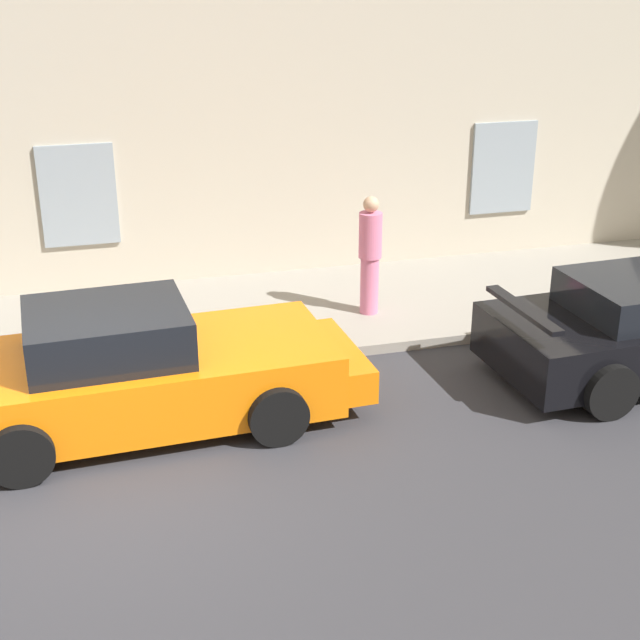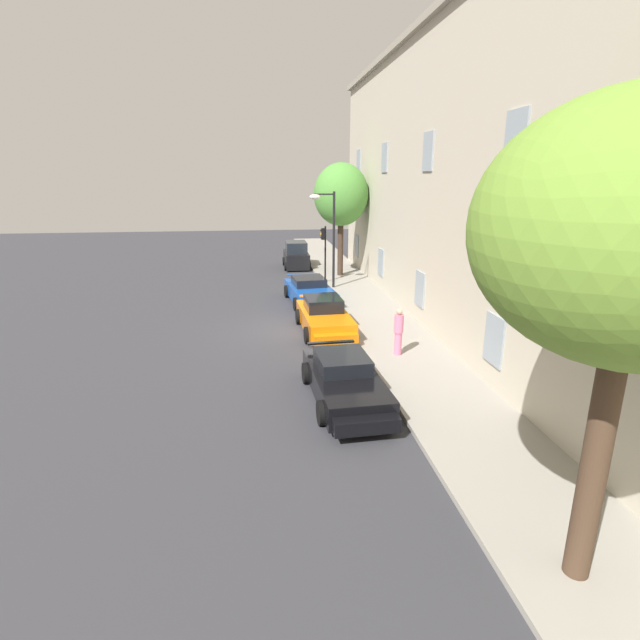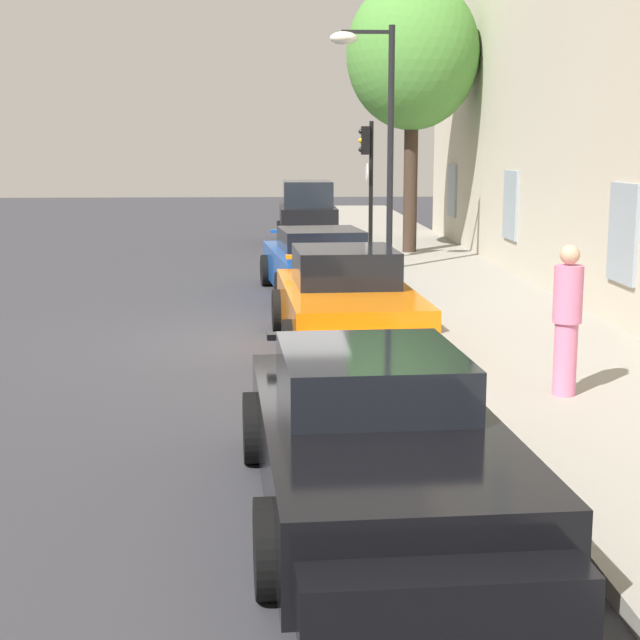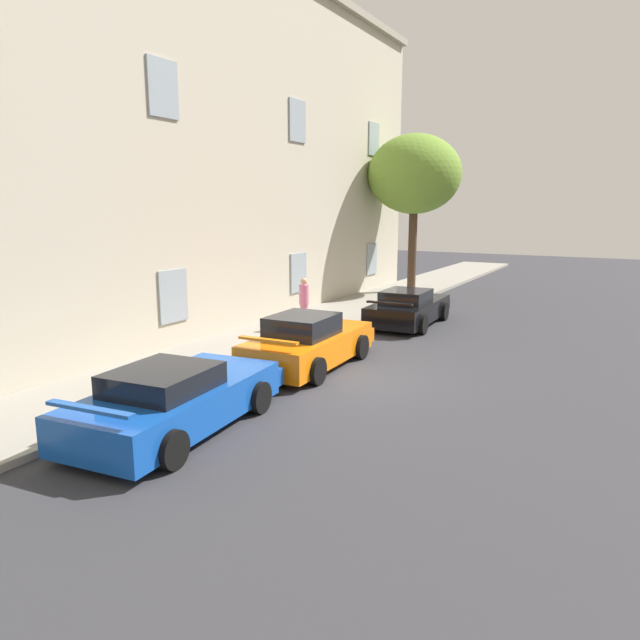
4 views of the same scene
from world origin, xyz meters
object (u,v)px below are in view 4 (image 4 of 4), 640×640
sportscar_yellow_flank (311,342)px  pedestrian_admiring (304,303)px  tree_midblock (415,175)px  sportscar_white_middle (410,308)px  sportscar_red_lead (181,397)px

sportscar_yellow_flank → pedestrian_admiring: (3.24, 2.16, 0.41)m
tree_midblock → sportscar_white_middle: bearing=-159.7°
sportscar_yellow_flank → pedestrian_admiring: 3.91m
sportscar_red_lead → pedestrian_admiring: bearing=15.2°
sportscar_red_lead → sportscar_yellow_flank: sportscar_yellow_flank is taller
sportscar_white_middle → pedestrian_admiring: bearing=142.5°
sportscar_red_lead → sportscar_white_middle: (11.36, -0.24, 0.00)m
sportscar_red_lead → sportscar_white_middle: 11.36m
sportscar_yellow_flank → sportscar_white_middle: bearing=-2.6°
sportscar_red_lead → tree_midblock: 18.99m
pedestrian_admiring → sportscar_white_middle: bearing=-37.5°
sportscar_red_lead → sportscar_yellow_flank: size_ratio=1.07×
sportscar_red_lead → sportscar_white_middle: size_ratio=1.04×
tree_midblock → pedestrian_admiring: size_ratio=4.27×
sportscar_white_middle → tree_midblock: size_ratio=0.67×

